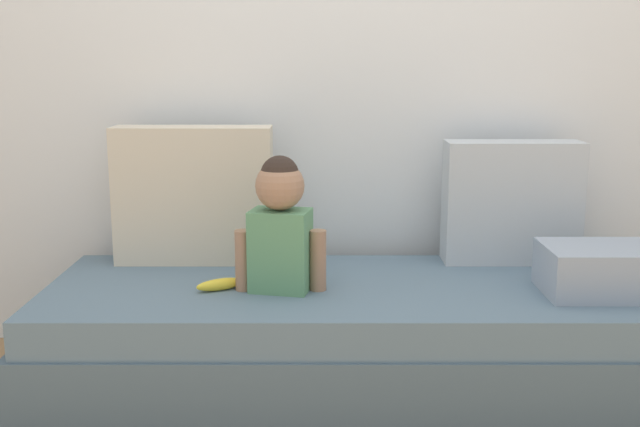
{
  "coord_description": "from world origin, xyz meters",
  "views": [
    {
      "loc": [
        -0.12,
        -2.53,
        1.15
      ],
      "look_at": [
        -0.13,
        0.0,
        0.63
      ],
      "focal_mm": 42.85,
      "sensor_mm": 36.0,
      "label": 1
    }
  ],
  "objects_px": {
    "couch": "(357,337)",
    "toddler": "(281,223)",
    "folded_blanket": "(605,270)",
    "banana": "(221,284)",
    "throw_pillow_left": "(195,195)",
    "throw_pillow_right": "(513,202)"
  },
  "relations": [
    {
      "from": "throw_pillow_left",
      "to": "toddler",
      "type": "distance_m",
      "value": 0.51
    },
    {
      "from": "throw_pillow_left",
      "to": "toddler",
      "type": "height_order",
      "value": "throw_pillow_left"
    },
    {
      "from": "couch",
      "to": "toddler",
      "type": "distance_m",
      "value": 0.5
    },
    {
      "from": "couch",
      "to": "toddler",
      "type": "height_order",
      "value": "toddler"
    },
    {
      "from": "banana",
      "to": "throw_pillow_left",
      "type": "bearing_deg",
      "value": 110.78
    },
    {
      "from": "toddler",
      "to": "banana",
      "type": "height_order",
      "value": "toddler"
    },
    {
      "from": "couch",
      "to": "folded_blanket",
      "type": "height_order",
      "value": "folded_blanket"
    },
    {
      "from": "throw_pillow_right",
      "to": "couch",
      "type": "bearing_deg",
      "value": -152.92
    },
    {
      "from": "couch",
      "to": "throw_pillow_right",
      "type": "relative_size",
      "value": 4.3
    },
    {
      "from": "throw_pillow_right",
      "to": "banana",
      "type": "bearing_deg",
      "value": -160.61
    },
    {
      "from": "throw_pillow_left",
      "to": "folded_blanket",
      "type": "relative_size",
      "value": 1.48
    },
    {
      "from": "throw_pillow_right",
      "to": "banana",
      "type": "distance_m",
      "value": 1.15
    },
    {
      "from": "banana",
      "to": "toddler",
      "type": "bearing_deg",
      "value": 0.72
    },
    {
      "from": "throw_pillow_left",
      "to": "folded_blanket",
      "type": "height_order",
      "value": "throw_pillow_left"
    },
    {
      "from": "throw_pillow_right",
      "to": "banana",
      "type": "relative_size",
      "value": 3.0
    },
    {
      "from": "couch",
      "to": "throw_pillow_left",
      "type": "height_order",
      "value": "throw_pillow_left"
    },
    {
      "from": "couch",
      "to": "banana",
      "type": "xyz_separation_m",
      "value": [
        -0.46,
        -0.07,
        0.21
      ]
    },
    {
      "from": "couch",
      "to": "folded_blanket",
      "type": "xyz_separation_m",
      "value": [
        0.82,
        -0.1,
        0.27
      ]
    },
    {
      "from": "folded_blanket",
      "to": "throw_pillow_left",
      "type": "bearing_deg",
      "value": 163.87
    },
    {
      "from": "banana",
      "to": "folded_blanket",
      "type": "xyz_separation_m",
      "value": [
        1.28,
        -0.04,
        0.06
      ]
    },
    {
      "from": "couch",
      "to": "banana",
      "type": "bearing_deg",
      "value": -171.82
    },
    {
      "from": "folded_blanket",
      "to": "banana",
      "type": "bearing_deg",
      "value": 178.39
    }
  ]
}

